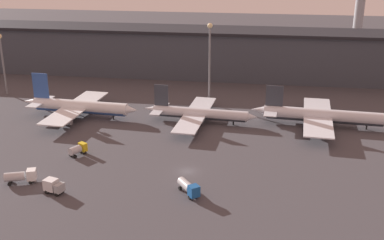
{
  "coord_description": "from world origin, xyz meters",
  "views": [
    {
      "loc": [
        17.9,
        -108.05,
        53.89
      ],
      "look_at": [
        -1.97,
        21.37,
        6.0
      ],
      "focal_mm": 45.0,
      "sensor_mm": 36.0,
      "label": 1
    }
  ],
  "objects_px": {
    "airplane_2": "(322,116)",
    "airplane_1": "(198,114)",
    "service_vehicle_2": "(78,149)",
    "service_vehicle_3": "(189,187)",
    "airplane_0": "(79,107)",
    "service_vehicle_0": "(21,176)",
    "control_tower": "(359,11)",
    "service_vehicle_1": "(53,186)"
  },
  "relations": [
    {
      "from": "service_vehicle_2",
      "to": "service_vehicle_3",
      "type": "bearing_deg",
      "value": -86.92
    },
    {
      "from": "airplane_0",
      "to": "service_vehicle_1",
      "type": "xyz_separation_m",
      "value": [
        13.5,
        -50.89,
        -1.68
      ]
    },
    {
      "from": "service_vehicle_0",
      "to": "control_tower",
      "type": "distance_m",
      "value": 176.83
    },
    {
      "from": "service_vehicle_1",
      "to": "service_vehicle_2",
      "type": "relative_size",
      "value": 0.93
    },
    {
      "from": "airplane_0",
      "to": "service_vehicle_3",
      "type": "xyz_separation_m",
      "value": [
        44.32,
        -46.72,
        -1.77
      ]
    },
    {
      "from": "service_vehicle_0",
      "to": "service_vehicle_3",
      "type": "xyz_separation_m",
      "value": [
        40.55,
        0.64,
        -0.06
      ]
    },
    {
      "from": "service_vehicle_1",
      "to": "service_vehicle_2",
      "type": "bearing_deg",
      "value": 112.44
    },
    {
      "from": "airplane_2",
      "to": "service_vehicle_0",
      "type": "height_order",
      "value": "airplane_2"
    },
    {
      "from": "service_vehicle_1",
      "to": "service_vehicle_2",
      "type": "distance_m",
      "value": 21.23
    },
    {
      "from": "service_vehicle_1",
      "to": "airplane_0",
      "type": "bearing_deg",
      "value": 120.92
    },
    {
      "from": "airplane_2",
      "to": "control_tower",
      "type": "distance_m",
      "value": 99.51
    },
    {
      "from": "airplane_2",
      "to": "control_tower",
      "type": "relative_size",
      "value": 1.07
    },
    {
      "from": "airplane_2",
      "to": "service_vehicle_2",
      "type": "relative_size",
      "value": 8.33
    },
    {
      "from": "airplane_2",
      "to": "service_vehicle_1",
      "type": "xyz_separation_m",
      "value": [
        -65.18,
        -53.92,
        -1.63
      ]
    },
    {
      "from": "airplane_0",
      "to": "airplane_2",
      "type": "bearing_deg",
      "value": 6.19
    },
    {
      "from": "airplane_1",
      "to": "service_vehicle_3",
      "type": "height_order",
      "value": "airplane_1"
    },
    {
      "from": "airplane_1",
      "to": "airplane_2",
      "type": "bearing_deg",
      "value": 7.3
    },
    {
      "from": "service_vehicle_3",
      "to": "service_vehicle_0",
      "type": "bearing_deg",
      "value": -126.13
    },
    {
      "from": "airplane_0",
      "to": "service_vehicle_0",
      "type": "height_order",
      "value": "airplane_0"
    },
    {
      "from": "airplane_0",
      "to": "airplane_1",
      "type": "bearing_deg",
      "value": 5.1
    },
    {
      "from": "airplane_1",
      "to": "service_vehicle_1",
      "type": "height_order",
      "value": "airplane_1"
    },
    {
      "from": "service_vehicle_0",
      "to": "service_vehicle_3",
      "type": "relative_size",
      "value": 1.06
    },
    {
      "from": "airplane_2",
      "to": "service_vehicle_2",
      "type": "xyz_separation_m",
      "value": [
        -67.53,
        -32.82,
        -1.78
      ]
    },
    {
      "from": "service_vehicle_2",
      "to": "service_vehicle_1",
      "type": "bearing_deg",
      "value": -143.53
    },
    {
      "from": "airplane_0",
      "to": "control_tower",
      "type": "distance_m",
      "value": 143.23
    },
    {
      "from": "service_vehicle_3",
      "to": "airplane_0",
      "type": "bearing_deg",
      "value": -173.54
    },
    {
      "from": "service_vehicle_2",
      "to": "service_vehicle_3",
      "type": "relative_size",
      "value": 0.75
    },
    {
      "from": "airplane_2",
      "to": "airplane_1",
      "type": "bearing_deg",
      "value": -172.7
    },
    {
      "from": "airplane_1",
      "to": "service_vehicle_3",
      "type": "relative_size",
      "value": 5.18
    },
    {
      "from": "service_vehicle_0",
      "to": "service_vehicle_1",
      "type": "distance_m",
      "value": 10.35
    },
    {
      "from": "airplane_0",
      "to": "service_vehicle_0",
      "type": "xyz_separation_m",
      "value": [
        3.77,
        -47.35,
        -1.71
      ]
    },
    {
      "from": "service_vehicle_2",
      "to": "airplane_0",
      "type": "bearing_deg",
      "value": 50.61
    },
    {
      "from": "airplane_2",
      "to": "service_vehicle_1",
      "type": "bearing_deg",
      "value": -136.42
    },
    {
      "from": "airplane_0",
      "to": "control_tower",
      "type": "relative_size",
      "value": 0.97
    },
    {
      "from": "service_vehicle_2",
      "to": "control_tower",
      "type": "distance_m",
      "value": 158.42
    },
    {
      "from": "airplane_2",
      "to": "service_vehicle_2",
      "type": "bearing_deg",
      "value": -150.1
    },
    {
      "from": "airplane_0",
      "to": "service_vehicle_2",
      "type": "distance_m",
      "value": 31.86
    },
    {
      "from": "service_vehicle_1",
      "to": "airplane_2",
      "type": "bearing_deg",
      "value": 55.67
    },
    {
      "from": "airplane_1",
      "to": "service_vehicle_0",
      "type": "bearing_deg",
      "value": -122.89
    },
    {
      "from": "service_vehicle_2",
      "to": "control_tower",
      "type": "height_order",
      "value": "control_tower"
    },
    {
      "from": "service_vehicle_1",
      "to": "control_tower",
      "type": "bearing_deg",
      "value": 74.89
    },
    {
      "from": "airplane_0",
      "to": "service_vehicle_2",
      "type": "relative_size",
      "value": 7.5
    }
  ]
}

